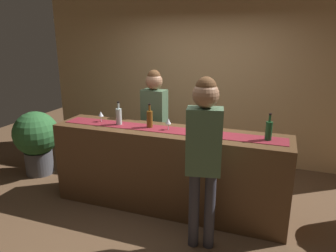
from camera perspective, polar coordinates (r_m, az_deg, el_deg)
The scene contains 12 objects.
ground_plane at distance 4.19m, azimuth -0.07°, elevation -14.47°, with size 10.00×10.00×0.00m, color brown.
back_wall at distance 5.47m, azimuth 6.79°, elevation 8.90°, with size 6.00×0.12×2.90m, color tan.
bar_counter at distance 3.95m, azimuth -0.07°, elevation -7.96°, with size 2.91×0.60×1.04m, color #543821.
counter_runner_cloth at distance 3.77m, azimuth -0.07°, elevation -0.68°, with size 2.76×0.28×0.01m, color maroon.
wine_bottle_clear at distance 4.00m, azimuth -8.95°, elevation 1.79°, with size 0.07×0.07×0.30m.
wine_bottle_green at distance 3.54m, azimuth 17.93°, elevation -0.77°, with size 0.07×0.07×0.30m.
wine_bottle_amber at distance 3.84m, azimuth -3.37°, elevation 1.33°, with size 0.07×0.07×0.30m.
wine_glass_near_customer at distance 4.18m, azimuth -12.18°, elevation 2.12°, with size 0.07×0.07×0.14m.
wine_glass_mid_counter at distance 3.73m, azimuth 0.03°, elevation 0.81°, with size 0.07×0.07×0.14m.
bartender at distance 4.43m, azimuth -2.50°, elevation 1.90°, with size 0.36×0.24×1.69m.
customer_sipping at distance 3.03m, azimuth 6.58°, elevation -3.65°, with size 0.37×0.26×1.79m.
potted_plant_tall at distance 5.31m, azimuth -22.89°, elevation -2.10°, with size 0.69×0.69×1.01m.
Camera 1 is at (1.23, -3.39, 2.15)m, focal length 33.36 mm.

